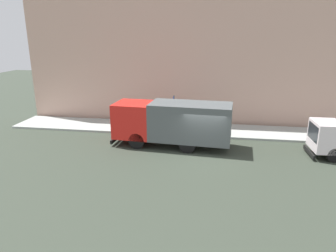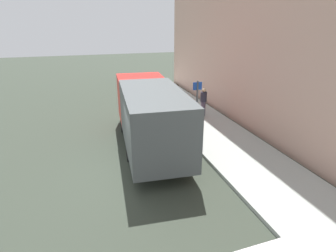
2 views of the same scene
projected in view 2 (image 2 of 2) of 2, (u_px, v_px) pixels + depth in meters
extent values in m
plane|color=#343C30|center=(135.00, 172.00, 10.56)|extent=(80.00, 80.00, 0.00)
cube|color=#A6ABA5|center=(242.00, 154.00, 11.82)|extent=(3.30, 30.00, 0.14)
cube|color=tan|center=(308.00, 2.00, 10.24)|extent=(0.50, 30.00, 12.17)
cube|color=red|center=(141.00, 98.00, 14.47)|extent=(2.50, 2.56, 2.24)
cube|color=black|center=(138.00, 88.00, 15.45)|extent=(1.96, 0.20, 1.25)
cube|color=#505658|center=(154.00, 120.00, 11.04)|extent=(2.70, 5.26, 2.37)
cube|color=black|center=(139.00, 115.00, 16.11)|extent=(2.24, 0.28, 0.24)
cylinder|color=black|center=(124.00, 122.00, 14.23)|extent=(0.37, 1.05, 1.03)
cylinder|color=black|center=(162.00, 119.00, 14.66)|extent=(0.37, 1.05, 1.03)
cylinder|color=black|center=(130.00, 149.00, 11.26)|extent=(0.37, 1.05, 1.03)
cylinder|color=black|center=(178.00, 145.00, 11.69)|extent=(0.37, 1.05, 1.03)
cylinder|color=#473D4F|center=(203.00, 108.00, 16.26)|extent=(0.39, 0.39, 0.87)
cylinder|color=#252533|center=(204.00, 97.00, 16.01)|extent=(0.51, 0.51, 0.56)
sphere|color=tan|center=(204.00, 90.00, 15.86)|extent=(0.22, 0.22, 0.22)
cone|color=orange|center=(180.00, 112.00, 15.95)|extent=(0.43, 0.43, 0.62)
cylinder|color=#4C5156|center=(197.00, 109.00, 13.03)|extent=(0.08, 0.08, 2.74)
cube|color=blue|center=(197.00, 86.00, 12.65)|extent=(0.44, 0.03, 0.36)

